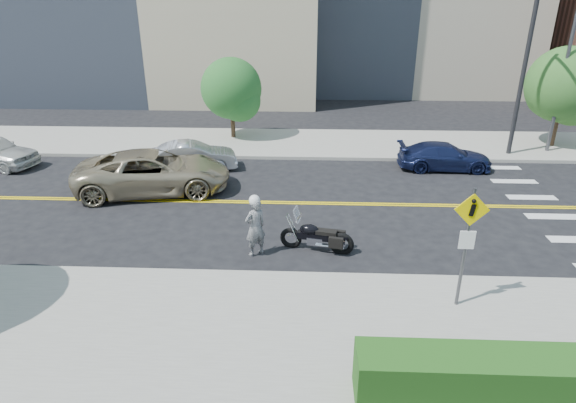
% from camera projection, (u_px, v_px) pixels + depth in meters
% --- Properties ---
extents(ground_plane, '(120.00, 120.00, 0.00)m').
position_uv_depth(ground_plane, '(292.00, 203.00, 17.59)').
color(ground_plane, black).
rests_on(ground_plane, ground).
extents(sidewalk_near, '(60.00, 5.00, 0.15)m').
position_uv_depth(sidewalk_near, '(279.00, 334.00, 10.68)').
color(sidewalk_near, '#9E9B91').
rests_on(sidewalk_near, ground_plane).
extents(sidewalk_far, '(60.00, 5.00, 0.15)m').
position_uv_depth(sidewalk_far, '(297.00, 143.00, 24.45)').
color(sidewalk_far, '#9E9B91').
rests_on(sidewalk_far, ground_plane).
extents(lamp_post, '(0.16, 0.16, 8.00)m').
position_uv_depth(lamp_post, '(566.00, 64.00, 21.44)').
color(lamp_post, '#4C4C51').
rests_on(lamp_post, sidewalk_far).
extents(traffic_light, '(0.28, 4.50, 7.00)m').
position_uv_depth(traffic_light, '(536.00, 56.00, 20.01)').
color(traffic_light, black).
rests_on(traffic_light, sidewalk_far).
extents(pedestrian_sign, '(0.78, 0.08, 3.00)m').
position_uv_depth(pedestrian_sign, '(467.00, 237.00, 10.85)').
color(pedestrian_sign, '#4C4C51').
rests_on(pedestrian_sign, sidewalk_near).
extents(motorcyclist, '(0.77, 0.72, 1.88)m').
position_uv_depth(motorcyclist, '(255.00, 226.00, 13.73)').
color(motorcyclist, '#A4A4A8').
rests_on(motorcyclist, ground).
extents(motorcycle, '(2.23, 1.08, 1.30)m').
position_uv_depth(motorcycle, '(317.00, 230.00, 14.08)').
color(motorcycle, black).
rests_on(motorcycle, ground).
extents(suv, '(6.16, 3.73, 1.60)m').
position_uv_depth(suv, '(153.00, 172.00, 18.31)').
color(suv, tan).
rests_on(suv, ground).
extents(parked_car_silver, '(3.99, 2.20, 1.25)m').
position_uv_depth(parked_car_silver, '(192.00, 157.00, 20.62)').
color(parked_car_silver, silver).
rests_on(parked_car_silver, ground).
extents(parked_car_blue, '(3.98, 1.63, 1.15)m').
position_uv_depth(parked_car_blue, '(444.00, 156.00, 20.80)').
color(parked_car_blue, '#1A234E').
rests_on(parked_car_blue, ground).
extents(tree_far_a, '(3.08, 3.08, 4.20)m').
position_uv_depth(tree_far_a, '(231.00, 89.00, 24.26)').
color(tree_far_a, '#382619').
rests_on(tree_far_a, ground).
extents(tree_far_b, '(3.53, 3.53, 4.88)m').
position_uv_depth(tree_far_b, '(565.00, 85.00, 22.66)').
color(tree_far_b, '#382619').
rests_on(tree_far_b, ground).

